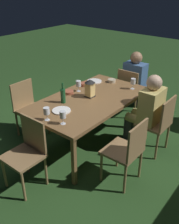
# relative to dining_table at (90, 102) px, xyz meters

# --- Properties ---
(ground_plane) EXTENTS (16.00, 16.00, 0.00)m
(ground_plane) POSITION_rel_dining_table_xyz_m (0.00, 0.00, -0.69)
(ground_plane) COLOR #26471E
(dining_table) EXTENTS (1.83, 1.03, 0.74)m
(dining_table) POSITION_rel_dining_table_xyz_m (0.00, 0.00, 0.00)
(dining_table) COLOR brown
(dining_table) RESTS_ON ground
(chair_head_far) EXTENTS (0.40, 0.42, 0.87)m
(chair_head_far) POSITION_rel_dining_table_xyz_m (1.16, 0.00, -0.20)
(chair_head_far) COLOR #937047
(chair_head_far) RESTS_ON ground
(chair_side_right_a) EXTENTS (0.42, 0.40, 0.87)m
(chair_side_right_a) POSITION_rel_dining_table_xyz_m (-0.41, 0.90, -0.20)
(chair_side_right_a) COLOR #937047
(chair_side_right_a) RESTS_ON ground
(person_in_mustard) EXTENTS (0.38, 0.47, 1.15)m
(person_in_mustard) POSITION_rel_dining_table_xyz_m (-0.41, 0.71, -0.05)
(person_in_mustard) COLOR tan
(person_in_mustard) RESTS_ON ground
(chair_side_left_b) EXTENTS (0.42, 0.40, 0.87)m
(chair_side_left_b) POSITION_rel_dining_table_xyz_m (0.41, -0.90, -0.20)
(chair_side_left_b) COLOR #937047
(chair_side_left_b) RESTS_ON ground
(chair_side_right_b) EXTENTS (0.42, 0.40, 0.87)m
(chair_side_right_b) POSITION_rel_dining_table_xyz_m (0.41, 0.90, -0.20)
(chair_side_right_b) COLOR #937047
(chair_side_right_b) RESTS_ON ground
(chair_head_near) EXTENTS (0.40, 0.42, 0.87)m
(chair_head_near) POSITION_rel_dining_table_xyz_m (-1.16, 0.00, -0.20)
(chair_head_near) COLOR #937047
(chair_head_near) RESTS_ON ground
(person_in_blue) EXTENTS (0.48, 0.38, 1.15)m
(person_in_blue) POSITION_rel_dining_table_xyz_m (-1.36, 0.00, -0.05)
(person_in_blue) COLOR #426699
(person_in_blue) RESTS_ON ground
(lantern_centerpiece) EXTENTS (0.15, 0.15, 0.27)m
(lantern_centerpiece) POSITION_rel_dining_table_xyz_m (-0.05, -0.04, 0.20)
(lantern_centerpiece) COLOR black
(lantern_centerpiece) RESTS_ON dining_table
(green_bottle_on_table) EXTENTS (0.07, 0.07, 0.29)m
(green_bottle_on_table) POSITION_rel_dining_table_xyz_m (0.33, -0.20, 0.16)
(green_bottle_on_table) COLOR #195128
(green_bottle_on_table) RESTS_ON dining_table
(wine_glass_a) EXTENTS (0.08, 0.08, 0.17)m
(wine_glass_a) POSITION_rel_dining_table_xyz_m (-0.70, 0.30, 0.17)
(wine_glass_a) COLOR silver
(wine_glass_a) RESTS_ON dining_table
(wine_glass_b) EXTENTS (0.08, 0.08, 0.17)m
(wine_glass_b) POSITION_rel_dining_table_xyz_m (-0.10, -0.29, 0.17)
(wine_glass_b) COLOR silver
(wine_glass_b) RESTS_ON dining_table
(wine_glass_c) EXTENTS (0.08, 0.08, 0.17)m
(wine_glass_c) POSITION_rel_dining_table_xyz_m (0.76, 0.21, 0.17)
(wine_glass_c) COLOR silver
(wine_glass_c) RESTS_ON dining_table
(wine_glass_d) EXTENTS (0.08, 0.08, 0.17)m
(wine_glass_d) POSITION_rel_dining_table_xyz_m (0.81, -0.01, 0.17)
(wine_glass_d) COLOR silver
(wine_glass_d) RESTS_ON dining_table
(plate_a) EXTENTS (0.24, 0.24, 0.01)m
(plate_a) POSITION_rel_dining_table_xyz_m (-0.57, -0.35, 0.06)
(plate_a) COLOR white
(plate_a) RESTS_ON dining_table
(plate_b) EXTENTS (0.24, 0.24, 0.01)m
(plate_b) POSITION_rel_dining_table_xyz_m (0.53, -0.04, 0.06)
(plate_b) COLOR white
(plate_b) RESTS_ON dining_table
(bowl_olives) EXTENTS (0.13, 0.13, 0.05)m
(bowl_olives) POSITION_rel_dining_table_xyz_m (-0.73, -0.12, 0.08)
(bowl_olives) COLOR #BCAD8E
(bowl_olives) RESTS_ON dining_table
(bowl_bread) EXTENTS (0.15, 0.15, 0.04)m
(bowl_bread) POSITION_rel_dining_table_xyz_m (0.06, -0.36, 0.07)
(bowl_bread) COLOR #9E5138
(bowl_bread) RESTS_ON dining_table
(bowl_salad) EXTENTS (0.14, 0.14, 0.05)m
(bowl_salad) POSITION_rel_dining_table_xyz_m (-0.33, -0.38, 0.07)
(bowl_salad) COLOR #9E5138
(bowl_salad) RESTS_ON dining_table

